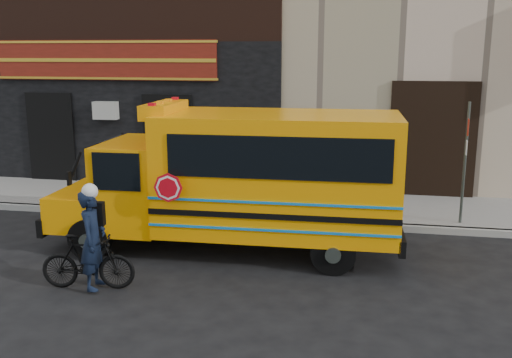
{
  "coord_description": "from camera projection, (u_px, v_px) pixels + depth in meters",
  "views": [
    {
      "loc": [
        2.21,
        -9.85,
        3.88
      ],
      "look_at": [
        -0.0,
        1.85,
        1.22
      ],
      "focal_mm": 40.0,
      "sensor_mm": 36.0,
      "label": 1
    }
  ],
  "objects": [
    {
      "name": "sign_pole",
      "position": [
        465.0,
        160.0,
        12.41
      ],
      "size": [
        0.06,
        0.25,
        2.84
      ],
      "color": "#434C45",
      "rests_on": "ground"
    },
    {
      "name": "cyclist",
      "position": [
        93.0,
        243.0,
        9.31
      ],
      "size": [
        0.46,
        0.64,
        1.66
      ],
      "primitive_type": "imported",
      "rotation": [
        0.0,
        0.0,
        1.67
      ],
      "color": "black",
      "rests_on": "ground"
    },
    {
      "name": "curb",
      "position": [
        262.0,
        220.0,
        13.17
      ],
      "size": [
        40.0,
        0.2,
        0.15
      ],
      "primitive_type": "cube",
      "color": "#A0A09A",
      "rests_on": "ground"
    },
    {
      "name": "ground",
      "position": [
        238.0,
        263.0,
        10.69
      ],
      "size": [
        120.0,
        120.0,
        0.0
      ],
      "primitive_type": "plane",
      "color": "black",
      "rests_on": "ground"
    },
    {
      "name": "bicycle",
      "position": [
        88.0,
        262.0,
        9.46
      ],
      "size": [
        1.61,
        0.65,
        0.94
      ],
      "primitive_type": "imported",
      "rotation": [
        0.0,
        0.0,
        1.71
      ],
      "color": "black",
      "rests_on": "ground"
    },
    {
      "name": "school_bus",
      "position": [
        245.0,
        177.0,
        11.07
      ],
      "size": [
        6.95,
        2.52,
        2.92
      ],
      "color": "black",
      "rests_on": "ground"
    },
    {
      "name": "sidewalk",
      "position": [
        272.0,
        204.0,
        14.61
      ],
      "size": [
        40.0,
        3.0,
        0.15
      ],
      "primitive_type": "cube",
      "color": "gray",
      "rests_on": "ground"
    }
  ]
}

